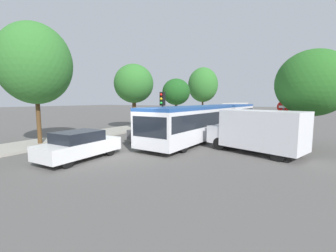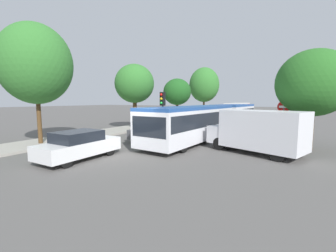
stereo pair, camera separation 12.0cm
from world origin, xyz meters
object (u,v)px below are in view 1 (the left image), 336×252
object	(u,v)px
queued_car_black	(206,119)
tree_left_mid	(134,84)
white_van	(258,130)
traffic_light	(162,106)
queued_car_white	(79,145)
direction_sign_post	(297,105)
tree_left_near	(35,64)
tree_left_far	(176,92)
articulated_bus	(212,118)
no_entry_sign	(283,117)
tree_right_near	(313,85)
queued_car_graphite	(153,130)
tree_left_distant	(203,85)
queued_car_navy	(186,122)
city_bus_rear	(237,109)

from	to	relation	value
queued_car_black	tree_left_mid	xyz separation A→B (m)	(-4.33, -8.33, 3.72)
white_van	traffic_light	size ratio (longest dim) A/B	1.58
queued_car_white	direction_sign_post	distance (m)	12.42
direction_sign_post	tree_left_mid	xyz separation A→B (m)	(-13.55, 1.80, 1.86)
tree_left_near	tree_left_far	world-z (taller)	tree_left_near
articulated_bus	no_entry_sign	world-z (taller)	no_entry_sign
tree_right_near	traffic_light	bearing A→B (deg)	-166.35
tree_right_near	queued_car_graphite	bearing A→B (deg)	-170.06
queued_car_black	tree_left_far	distance (m)	6.32
tree_left_distant	queued_car_navy	bearing A→B (deg)	-74.64
tree_right_near	tree_left_distant	bearing A→B (deg)	124.18
queued_car_graphite	queued_car_navy	distance (m)	6.25
queued_car_navy	tree_left_distant	xyz separation A→B (m)	(-4.65, 16.94, 4.73)
city_bus_rear	queued_car_graphite	size ratio (longest dim) A/B	2.81
white_van	queued_car_white	bearing A→B (deg)	56.40
city_bus_rear	traffic_light	distance (m)	27.91
queued_car_white	tree_left_near	distance (m)	6.73
traffic_light	no_entry_sign	world-z (taller)	traffic_light
queued_car_navy	traffic_light	size ratio (longest dim) A/B	1.25
articulated_bus	tree_left_mid	world-z (taller)	tree_left_mid
white_van	tree_left_mid	size ratio (longest dim) A/B	0.86
city_bus_rear	no_entry_sign	distance (m)	27.31
queued_car_navy	direction_sign_post	world-z (taller)	direction_sign_post
white_van	direction_sign_post	xyz separation A→B (m)	(1.77, 2.71, 1.31)
articulated_bus	queued_car_black	size ratio (longest dim) A/B	4.24
tree_left_near	tree_left_mid	bearing A→B (deg)	86.49
traffic_light	no_entry_sign	distance (m)	7.49
tree_right_near	no_entry_sign	bearing A→B (deg)	-170.82
queued_car_navy	queued_car_black	bearing A→B (deg)	0.27
queued_car_black	traffic_light	size ratio (longest dim) A/B	1.15
queued_car_navy	articulated_bus	bearing A→B (deg)	-123.49
queued_car_navy	tree_left_near	size ratio (longest dim) A/B	0.57
queued_car_navy	queued_car_black	xyz separation A→B (m)	(0.00, 5.85, -0.06)
no_entry_sign	white_van	bearing A→B (deg)	-25.72
traffic_light	white_van	bearing A→B (deg)	94.58
queued_car_white	traffic_light	size ratio (longest dim) A/B	1.17
queued_car_navy	traffic_light	xyz separation A→B (m)	(1.30, -6.65, 1.75)
queued_car_white	no_entry_sign	world-z (taller)	no_entry_sign
city_bus_rear	queued_car_graphite	distance (m)	27.46
city_bus_rear	queued_car_white	distance (m)	33.77
tree_left_far	tree_left_distant	distance (m)	9.34
no_entry_sign	queued_car_white	bearing A→B (deg)	-47.18
queued_car_navy	tree_left_distant	world-z (taller)	tree_left_distant
queued_car_black	tree_left_near	bearing A→B (deg)	164.58
white_van	tree_left_far	distance (m)	19.51
queued_car_white	tree_left_far	world-z (taller)	tree_left_far
tree_left_mid	traffic_light	bearing A→B (deg)	-36.58
queued_car_white	white_van	bearing A→B (deg)	-52.48
queued_car_white	white_van	size ratio (longest dim) A/B	0.74
queued_car_graphite	no_entry_sign	xyz separation A→B (m)	(8.24, 1.46, 1.18)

